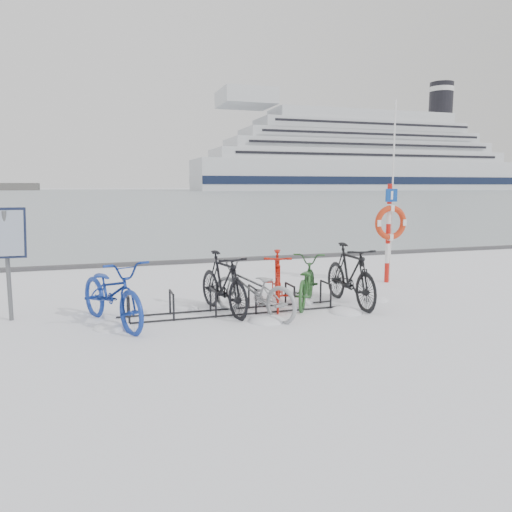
{
  "coord_description": "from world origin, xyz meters",
  "views": [
    {
      "loc": [
        -2.2,
        -8.35,
        2.24
      ],
      "look_at": [
        0.62,
        0.6,
        0.91
      ],
      "focal_mm": 35.0,
      "sensor_mm": 36.0,
      "label": 1
    }
  ],
  "objects_px": {
    "lifebuoy_station": "(390,223)",
    "info_board": "(6,240)",
    "bike_rack": "(233,303)",
    "cruise_ferry": "(359,160)"
  },
  "relations": [
    {
      "from": "lifebuoy_station",
      "to": "info_board",
      "type": "bearing_deg",
      "value": -172.81
    },
    {
      "from": "info_board",
      "to": "bike_rack",
      "type": "bearing_deg",
      "value": -7.66
    },
    {
      "from": "bike_rack",
      "to": "info_board",
      "type": "xyz_separation_m",
      "value": [
        -3.68,
        0.61,
        1.18
      ]
    },
    {
      "from": "info_board",
      "to": "cruise_ferry",
      "type": "bearing_deg",
      "value": 61.41
    },
    {
      "from": "lifebuoy_station",
      "to": "bike_rack",
      "type": "bearing_deg",
      "value": -158.95
    },
    {
      "from": "info_board",
      "to": "lifebuoy_station",
      "type": "xyz_separation_m",
      "value": [
        7.83,
        0.99,
        0.03
      ]
    },
    {
      "from": "lifebuoy_station",
      "to": "cruise_ferry",
      "type": "distance_m",
      "value": 228.55
    },
    {
      "from": "lifebuoy_station",
      "to": "cruise_ferry",
      "type": "height_order",
      "value": "cruise_ferry"
    },
    {
      "from": "bike_rack",
      "to": "info_board",
      "type": "relative_size",
      "value": 2.12
    },
    {
      "from": "info_board",
      "to": "cruise_ferry",
      "type": "xyz_separation_m",
      "value": [
        117.8,
        200.95,
        12.6
      ]
    }
  ]
}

